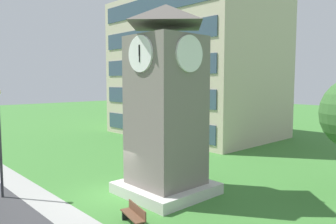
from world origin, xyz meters
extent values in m
plane|color=#3D7A33|center=(0.00, 0.00, 0.00)|extent=(160.00, 160.00, 0.00)
cube|color=#9E9E99|center=(0.00, -3.07, 0.00)|extent=(120.00, 1.60, 0.01)
cube|color=beige|center=(-11.34, 19.37, 8.00)|extent=(18.61, 12.96, 16.00)
cube|color=#384C60|center=(-11.34, 12.84, 1.60)|extent=(17.12, 0.10, 1.80)
cube|color=#384C60|center=(-11.34, 12.84, 4.80)|extent=(17.12, 0.10, 1.80)
cube|color=#384C60|center=(-11.34, 12.84, 8.00)|extent=(17.12, 0.10, 1.80)
cube|color=#384C60|center=(-11.34, 12.84, 11.20)|extent=(17.12, 0.10, 1.80)
cube|color=#384C60|center=(-11.34, 12.84, 14.40)|extent=(17.12, 0.10, 1.80)
cube|color=slate|center=(1.82, 2.61, 4.45)|extent=(3.47, 3.47, 8.90)
cube|color=beige|center=(1.82, 2.61, 0.30)|extent=(4.68, 4.68, 0.60)
pyramid|color=#5D5751|center=(1.82, 2.61, 10.04)|extent=(3.81, 3.81, 1.14)
cylinder|color=white|center=(1.82, 0.81, 7.83)|extent=(1.91, 0.12, 1.91)
cylinder|color=white|center=(3.61, 2.61, 7.83)|extent=(0.12, 1.91, 1.91)
cube|color=black|center=(1.82, 0.74, 8.00)|extent=(0.09, 0.05, 0.57)
cube|color=black|center=(1.82, 0.73, 7.83)|extent=(0.06, 0.04, 0.86)
cube|color=brown|center=(3.94, -1.36, 0.45)|extent=(1.86, 0.88, 0.06)
cube|color=brown|center=(3.99, -1.14, 0.68)|extent=(1.76, 0.47, 0.40)
cube|color=black|center=(3.24, -1.19, 0.23)|extent=(0.18, 0.44, 0.45)
cylinder|color=#333338|center=(-3.87, -4.51, 2.83)|extent=(0.14, 0.14, 5.66)
camera|label=1|loc=(15.27, -9.73, 6.39)|focal=34.84mm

